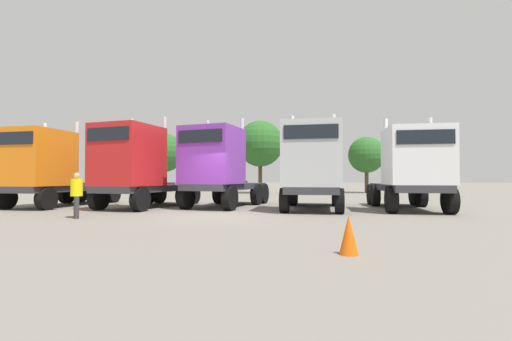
# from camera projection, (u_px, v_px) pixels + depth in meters

# --- Properties ---
(ground) EXTENTS (200.00, 200.00, 0.00)m
(ground) POSITION_uv_depth(u_px,v_px,m) (210.00, 215.00, 13.22)
(ground) COLOR slate
(semi_truck_orange) EXTENTS (3.05, 6.29, 4.28)m
(semi_truck_orange) POSITION_uv_depth(u_px,v_px,m) (46.00, 168.00, 16.65)
(semi_truck_orange) COLOR #333338
(semi_truck_orange) RESTS_ON ground
(semi_truck_red) EXTENTS (3.62, 6.23, 4.40)m
(semi_truck_red) POSITION_uv_depth(u_px,v_px,m) (135.00, 166.00, 16.00)
(semi_truck_red) COLOR #333338
(semi_truck_red) RESTS_ON ground
(semi_truck_purple) EXTENTS (3.75, 6.28, 4.37)m
(semi_truck_purple) POSITION_uv_depth(u_px,v_px,m) (218.00, 167.00, 16.46)
(semi_truck_purple) COLOR #333338
(semi_truck_purple) RESTS_ON ground
(semi_truck_silver) EXTENTS (2.97, 6.25, 4.35)m
(semi_truck_silver) POSITION_uv_depth(u_px,v_px,m) (312.00, 166.00, 15.05)
(semi_truck_silver) COLOR #333338
(semi_truck_silver) RESTS_ON ground
(semi_truck_white) EXTENTS (2.76, 6.02, 4.12)m
(semi_truck_white) POSITION_uv_depth(u_px,v_px,m) (412.00, 169.00, 14.84)
(semi_truck_white) COLOR #333338
(semi_truck_white) RESTS_ON ground
(visitor_in_hivis) EXTENTS (0.56, 0.56, 1.62)m
(visitor_in_hivis) POSITION_uv_depth(u_px,v_px,m) (77.00, 192.00, 12.20)
(visitor_in_hivis) COLOR #343434
(visitor_in_hivis) RESTS_ON ground
(traffic_cone_near) EXTENTS (0.36, 0.36, 0.74)m
(traffic_cone_near) POSITION_uv_depth(u_px,v_px,m) (349.00, 235.00, 6.40)
(traffic_cone_near) COLOR #F2590C
(traffic_cone_near) RESTS_ON ground
(oak_far_left) EXTENTS (4.05, 4.05, 6.12)m
(oak_far_left) POSITION_uv_depth(u_px,v_px,m) (164.00, 153.00, 35.85)
(oak_far_left) COLOR #4C3823
(oak_far_left) RESTS_ON ground
(oak_far_centre) EXTENTS (4.32, 4.32, 6.81)m
(oak_far_centre) POSITION_uv_depth(u_px,v_px,m) (260.00, 144.00, 32.13)
(oak_far_centre) COLOR #4C3823
(oak_far_centre) RESTS_ON ground
(oak_far_right) EXTENTS (3.47, 3.47, 5.40)m
(oak_far_right) POSITION_uv_depth(u_px,v_px,m) (366.00, 155.00, 33.03)
(oak_far_right) COLOR #4C3823
(oak_far_right) RESTS_ON ground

